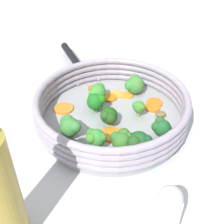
{
  "coord_description": "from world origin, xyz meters",
  "views": [
    {
      "loc": [
        0.57,
        -0.04,
        0.48
      ],
      "look_at": [
        0.0,
        0.0,
        0.03
      ],
      "focal_mm": 50.0,
      "sensor_mm": 36.0,
      "label": 1
    }
  ],
  "objects": [
    {
      "name": "broccoli_floret_5",
      "position": [
        0.08,
        0.1,
        0.04
      ],
      "size": [
        0.04,
        0.04,
        0.05
      ],
      "color": "#64974D",
      "rests_on": "skillet"
    },
    {
      "name": "carrot_slice_3",
      "position": [
        -0.08,
        0.04,
        0.02
      ],
      "size": [
        0.04,
        0.04,
        0.0
      ],
      "primitive_type": "cylinder",
      "rotation": [
        0.0,
        0.0,
        3.34
      ],
      "color": "orange",
      "rests_on": "skillet"
    },
    {
      "name": "skillet",
      "position": [
        0.0,
        0.0,
        0.01
      ],
      "size": [
        0.34,
        0.34,
        0.02
      ],
      "primitive_type": "cylinder",
      "color": "#939699",
      "rests_on": "ground_plane"
    },
    {
      "name": "broccoli_floret_7",
      "position": [
        0.1,
        -0.04,
        0.05
      ],
      "size": [
        0.04,
        0.04,
        0.05
      ],
      "color": "#759E5E",
      "rests_on": "skillet"
    },
    {
      "name": "broccoli_floret_4",
      "position": [
        -0.06,
        -0.03,
        0.05
      ],
      "size": [
        0.05,
        0.04,
        0.05
      ],
      "color": "#7EAA66",
      "rests_on": "skillet"
    },
    {
      "name": "carrot_slice_0",
      "position": [
        -0.08,
        -0.0,
        0.02
      ],
      "size": [
        0.04,
        0.04,
        0.01
      ],
      "primitive_type": "cylinder",
      "rotation": [
        0.0,
        0.0,
        0.41
      ],
      "color": "orange",
      "rests_on": "skillet"
    },
    {
      "name": "carrot_slice_5",
      "position": [
        -0.12,
        -0.04,
        0.02
      ],
      "size": [
        0.04,
        0.04,
        0.0
      ],
      "primitive_type": "cylinder",
      "rotation": [
        0.0,
        0.0,
        2.65
      ],
      "color": "#DE5D1A",
      "rests_on": "skillet"
    },
    {
      "name": "skillet_handle",
      "position": [
        -0.26,
        -0.09,
        0.03
      ],
      "size": [
        0.21,
        0.09,
        0.02
      ],
      "primitive_type": "cylinder",
      "rotation": [
        1.57,
        0.0,
        5.06
      ],
      "color": "black",
      "rests_on": "skillet"
    },
    {
      "name": "carrot_slice_4",
      "position": [
        0.06,
        -0.01,
        0.02
      ],
      "size": [
        0.07,
        0.07,
        0.0
      ],
      "primitive_type": "cylinder",
      "rotation": [
        0.0,
        0.0,
        2.61
      ],
      "color": "orange",
      "rests_on": "skillet"
    },
    {
      "name": "broccoli_floret_2",
      "position": [
        0.03,
        -0.01,
        0.04
      ],
      "size": [
        0.05,
        0.04,
        0.04
      ],
      "color": "#7CA551",
      "rests_on": "skillet"
    },
    {
      "name": "broccoli_floret_3",
      "position": [
        -0.1,
        0.06,
        0.04
      ],
      "size": [
        0.05,
        0.05,
        0.05
      ],
      "color": "#8BA966",
      "rests_on": "skillet"
    },
    {
      "name": "carrot_slice_7",
      "position": [
        -0.05,
        0.11,
        0.02
      ],
      "size": [
        0.05,
        0.05,
        0.01
      ],
      "primitive_type": "cylinder",
      "rotation": [
        0.0,
        0.0,
        5.91
      ],
      "color": "orange",
      "rests_on": "skillet"
    },
    {
      "name": "skillet_rim_wall",
      "position": [
        0.0,
        0.0,
        0.05
      ],
      "size": [
        0.35,
        0.35,
        0.06
      ],
      "color": "#998F9F",
      "rests_on": "skillet"
    },
    {
      "name": "carrot_slice_1",
      "position": [
        -0.09,
        0.02,
        0.02
      ],
      "size": [
        0.04,
        0.04,
        0.0
      ],
      "primitive_type": "cylinder",
      "rotation": [
        0.0,
        0.0,
        1.32
      ],
      "color": "#F9973F",
      "rests_on": "skillet"
    },
    {
      "name": "skillet_rivet_right",
      "position": [
        -0.14,
        -0.08,
        0.02
      ],
      "size": [
        0.01,
        0.01,
        0.01
      ],
      "primitive_type": "sphere",
      "color": "gray",
      "rests_on": "skillet"
    },
    {
      "name": "broccoli_floret_8",
      "position": [
        0.06,
        -0.09,
        0.05
      ],
      "size": [
        0.05,
        0.05,
        0.05
      ],
      "color": "#6CA560",
      "rests_on": "skillet"
    },
    {
      "name": "salt_shaker",
      "position": [
        0.29,
        0.07,
        0.06
      ],
      "size": [
        0.04,
        0.04,
        0.11
      ],
      "color": "white",
      "rests_on": "ground_plane"
    },
    {
      "name": "skillet_rivet_left",
      "position": [
        -0.16,
        -0.03,
        0.02
      ],
      "size": [
        0.01,
        0.01,
        0.01
      ],
      "primitive_type": "sphere",
      "color": "#969495",
      "rests_on": "skillet"
    },
    {
      "name": "broccoli_floret_9",
      "position": [
        0.12,
        0.05,
        0.05
      ],
      "size": [
        0.05,
        0.05,
        0.05
      ],
      "color": "#6D8D55",
      "rests_on": "skillet"
    },
    {
      "name": "carrot_slice_6",
      "position": [
        0.09,
        0.01,
        0.02
      ],
      "size": [
        0.03,
        0.03,
        0.0
      ],
      "primitive_type": "cylinder",
      "rotation": [
        0.0,
        0.0,
        4.91
      ],
      "color": "orange",
      "rests_on": "skillet"
    },
    {
      "name": "broccoli_floret_0",
      "position": [
        -0.02,
        -0.04,
        0.05
      ],
      "size": [
        0.04,
        0.05,
        0.05
      ],
      "color": "#688952",
      "rests_on": "skillet"
    },
    {
      "name": "mushroom_piece_0",
      "position": [
        0.01,
        0.11,
        0.02
      ],
      "size": [
        0.02,
        0.03,
        0.01
      ],
      "primitive_type": "ellipsoid",
      "rotation": [
        0.0,
        0.0,
        4.58
      ],
      "color": "brown",
      "rests_on": "skillet"
    },
    {
      "name": "broccoli_floret_6",
      "position": [
        0.0,
        0.06,
        0.04
      ],
      "size": [
        0.03,
        0.03,
        0.04
      ],
      "color": "#7D975A",
      "rests_on": "skillet"
    },
    {
      "name": "ground_plane",
      "position": [
        0.0,
        0.0,
        0.0
      ],
      "size": [
        4.0,
        4.0,
        0.0
      ],
      "primitive_type": "plane",
      "color": "#B5B9BF"
    },
    {
      "name": "carrot_slice_2",
      "position": [
        -0.03,
        0.1,
        0.02
      ],
      "size": [
        0.04,
        0.04,
        0.0
      ],
      "primitive_type": "cylinder",
      "rotation": [
        0.0,
        0.0,
        1.39
      ],
      "color": "orange",
      "rests_on": "skillet"
    },
    {
      "name": "carrot_slice_8",
      "position": [
        -0.04,
        -0.11,
        0.02
      ],
      "size": [
        0.06,
        0.06,
        0.0
      ],
      "primitive_type": "cylinder",
      "rotation": [
        0.0,
        0.0,
        3.49
      ],
      "color": "orange",
      "rests_on": "skillet"
    },
    {
      "name": "broccoli_floret_1",
      "position": [
        0.11,
        0.01,
        0.04
      ],
      "size": [
        0.05,
        0.05,
        0.05
      ],
      "color": "#609648",
      "rests_on": "skillet"
    }
  ]
}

